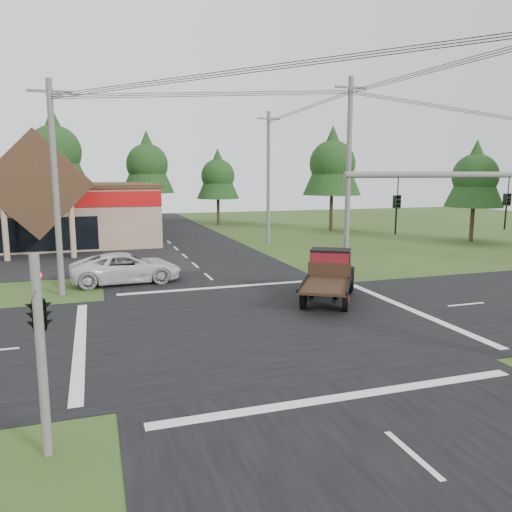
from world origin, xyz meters
name	(u,v)px	position (x,y,z in m)	size (l,w,h in m)	color
ground	(263,325)	(0.00, 0.00, 0.00)	(120.00, 120.00, 0.00)	#2D4418
road_ns	(263,325)	(0.00, 0.00, 0.01)	(12.00, 120.00, 0.02)	black
road_ew	(263,324)	(0.00, 0.00, 0.01)	(120.00, 12.00, 0.02)	black
traffic_signal_corner	(38,295)	(-7.50, -7.32, 3.52)	(0.53, 2.48, 4.40)	#595651
utility_pole_nw	(55,187)	(-8.00, 8.00, 5.39)	(2.00, 0.30, 10.50)	#595651
utility_pole_ne	(348,176)	(8.00, 8.00, 5.89)	(2.00, 0.30, 11.50)	#595651
utility_pole_n	(268,178)	(8.00, 22.00, 5.74)	(2.00, 0.30, 11.20)	#595651
tree_row_c	(54,149)	(-10.00, 41.00, 8.72)	(7.28, 7.28, 13.13)	#332316
tree_row_d	(147,163)	(0.00, 42.00, 7.38)	(6.16, 6.16, 11.11)	#332316
tree_row_e	(218,174)	(8.00, 40.00, 6.03)	(5.04, 5.04, 9.09)	#332316
tree_side_ne	(332,161)	(18.00, 30.00, 7.38)	(6.16, 6.16, 11.11)	#332316
tree_side_e_near	(475,174)	(26.00, 18.00, 6.03)	(5.04, 5.04, 9.09)	#332316
antique_flatbed_truck	(328,276)	(4.20, 2.69, 1.20)	(2.19, 5.73, 2.39)	#550C15
white_pickup	(126,268)	(-4.70, 9.97, 0.84)	(2.78, 6.04, 1.68)	silver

